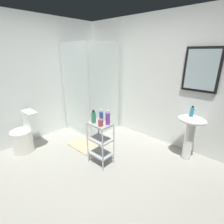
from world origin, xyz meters
name	(u,v)px	position (x,y,z in m)	size (l,w,h in m)	color
ground_plane	(88,179)	(0.00, 0.00, -0.01)	(4.20, 4.20, 0.02)	gray
wall_back	(156,81)	(0.01, 1.85, 1.25)	(4.20, 0.14, 2.50)	white
wall_left	(24,82)	(-1.85, 0.00, 1.25)	(0.10, 4.20, 2.50)	white
shower_stall	(92,112)	(-1.22, 1.17, 0.46)	(0.92, 0.92, 2.00)	white
pedestal_sink	(191,129)	(0.91, 1.52, 0.58)	(0.46, 0.37, 0.81)	white
sink_faucet	(196,112)	(0.91, 1.64, 0.86)	(0.03, 0.03, 0.10)	silver
toilet	(25,135)	(-1.48, -0.30, 0.31)	(0.37, 0.49, 0.76)	white
storage_cart	(100,140)	(-0.13, 0.40, 0.44)	(0.38, 0.28, 0.74)	silver
hand_soap_bottle	(192,112)	(0.89, 1.50, 0.89)	(0.06, 0.06, 0.18)	#389ED1
shampoo_bottle_blue	(101,117)	(-0.14, 0.45, 0.84)	(0.06, 0.06, 0.22)	#2D55AF
conditioner_bottle_purple	(108,118)	(-0.02, 0.46, 0.84)	(0.07, 0.07, 0.23)	purple
body_wash_bottle_green	(94,117)	(-0.23, 0.35, 0.83)	(0.07, 0.07, 0.21)	#3B8D61
rinse_cup	(101,123)	(-0.05, 0.34, 0.79)	(0.08, 0.08, 0.11)	#B24742
bath_mat	(84,145)	(-0.77, 0.55, 0.01)	(0.60, 0.40, 0.02)	tan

